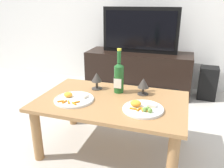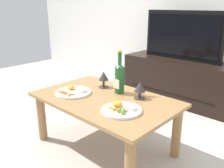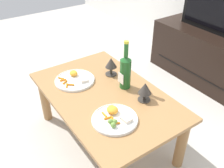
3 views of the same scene
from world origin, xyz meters
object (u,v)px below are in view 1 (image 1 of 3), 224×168
at_px(tv_screen, 140,30).
at_px(dining_table, 111,109).
at_px(dinner_plate_right, 143,108).
at_px(floor_speaker, 208,83).
at_px(goblet_right, 143,84).
at_px(goblet_left, 97,78).
at_px(wine_bottle, 119,76).
at_px(dinner_plate_left, 74,99).
at_px(tv_stand, 138,72).

bearing_deg(tv_screen, dining_table, -87.04).
bearing_deg(dining_table, dinner_plate_right, -21.14).
bearing_deg(floor_speaker, goblet_right, -113.92).
distance_m(floor_speaker, dinner_plate_right, 1.55).
bearing_deg(goblet_left, dining_table, -43.38).
height_order(dining_table, wine_bottle, wine_bottle).
relative_size(floor_speaker, dinner_plate_left, 1.34).
bearing_deg(tv_screen, dinner_plate_right, -77.29).
bearing_deg(floor_speaker, dining_table, -117.81).
distance_m(tv_stand, tv_screen, 0.53).
bearing_deg(dining_table, wine_bottle, 86.44).
xyz_separation_m(tv_stand, goblet_left, (-0.11, -1.16, 0.27)).
bearing_deg(wine_bottle, goblet_left, 176.06).
distance_m(tv_screen, dinner_plate_left, 1.48).
bearing_deg(tv_stand, dinner_plate_right, -77.31).
relative_size(floor_speaker, wine_bottle, 1.11).
xyz_separation_m(tv_stand, dinner_plate_right, (0.32, -1.43, 0.19)).
bearing_deg(floor_speaker, dinner_plate_right, -107.69).
xyz_separation_m(tv_stand, tv_screen, (-0.00, -0.00, 0.53)).
height_order(goblet_right, dinner_plate_left, goblet_right).
height_order(dining_table, goblet_right, goblet_right).
bearing_deg(tv_stand, dining_table, -87.05).
height_order(floor_speaker, goblet_left, goblet_left).
height_order(dining_table, dinner_plate_right, dinner_plate_right).
distance_m(wine_bottle, goblet_left, 0.20).
bearing_deg(dinner_plate_left, wine_bottle, 43.73).
bearing_deg(wine_bottle, dinner_plate_left, -136.27).
height_order(floor_speaker, dinner_plate_left, dinner_plate_left).
bearing_deg(goblet_left, wine_bottle, -3.94).
xyz_separation_m(wine_bottle, goblet_right, (0.19, 0.01, -0.05)).
height_order(dining_table, tv_screen, tv_screen).
relative_size(dining_table, goblet_left, 7.78).
bearing_deg(goblet_right, wine_bottle, -176.06).
bearing_deg(floor_speaker, wine_bottle, -120.75).
xyz_separation_m(dining_table, tv_screen, (-0.07, 1.33, 0.43)).
bearing_deg(tv_stand, wine_bottle, -86.16).
height_order(goblet_left, goblet_right, goblet_left).
bearing_deg(floor_speaker, dinner_plate_left, -123.47).
height_order(tv_stand, tv_screen, tv_screen).
xyz_separation_m(dining_table, goblet_left, (-0.18, 0.17, 0.17)).
bearing_deg(goblet_right, floor_speaker, 63.59).
distance_m(goblet_left, dinner_plate_right, 0.52).
distance_m(tv_stand, wine_bottle, 1.22).
relative_size(dining_table, goblet_right, 8.26).
relative_size(tv_screen, wine_bottle, 2.65).
relative_size(goblet_left, dinner_plate_right, 0.51).
height_order(floor_speaker, goblet_right, goblet_right).
distance_m(tv_stand, dinner_plate_right, 1.48).
bearing_deg(wine_bottle, tv_screen, 93.85).
bearing_deg(tv_stand, goblet_left, -95.64).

